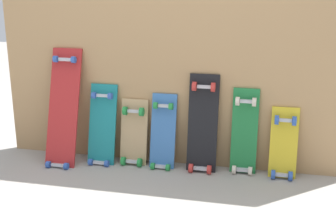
{
  "coord_description": "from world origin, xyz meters",
  "views": [
    {
      "loc": [
        0.71,
        -3.17,
        1.38
      ],
      "look_at": [
        0.0,
        -0.07,
        0.44
      ],
      "focal_mm": 48.79,
      "sensor_mm": 36.0,
      "label": 1
    }
  ],
  "objects_px": {
    "skateboard_blue": "(163,136)",
    "skateboard_green": "(244,135)",
    "skateboard_black": "(203,128)",
    "skateboard_red": "(63,112)",
    "skateboard_teal": "(102,129)",
    "skateboard_natural": "(134,136)",
    "skateboard_yellow": "(283,147)"
  },
  "relations": [
    {
      "from": "skateboard_green",
      "to": "skateboard_blue",
      "type": "bearing_deg",
      "value": -177.12
    },
    {
      "from": "skateboard_red",
      "to": "skateboard_black",
      "type": "bearing_deg",
      "value": 4.37
    },
    {
      "from": "skateboard_black",
      "to": "skateboard_yellow",
      "type": "xyz_separation_m",
      "value": [
        0.58,
        0.0,
        -0.11
      ]
    },
    {
      "from": "skateboard_red",
      "to": "skateboard_blue",
      "type": "bearing_deg",
      "value": 5.64
    },
    {
      "from": "skateboard_black",
      "to": "skateboard_green",
      "type": "height_order",
      "value": "skateboard_black"
    },
    {
      "from": "skateboard_teal",
      "to": "skateboard_red",
      "type": "bearing_deg",
      "value": -168.37
    },
    {
      "from": "skateboard_blue",
      "to": "skateboard_green",
      "type": "height_order",
      "value": "skateboard_green"
    },
    {
      "from": "skateboard_yellow",
      "to": "skateboard_red",
      "type": "bearing_deg",
      "value": -177.01
    },
    {
      "from": "skateboard_blue",
      "to": "skateboard_natural",
      "type": "bearing_deg",
      "value": 177.25
    },
    {
      "from": "skateboard_red",
      "to": "skateboard_green",
      "type": "distance_m",
      "value": 1.37
    },
    {
      "from": "skateboard_blue",
      "to": "skateboard_black",
      "type": "distance_m",
      "value": 0.31
    },
    {
      "from": "skateboard_red",
      "to": "skateboard_natural",
      "type": "bearing_deg",
      "value": 9.27
    },
    {
      "from": "skateboard_natural",
      "to": "skateboard_yellow",
      "type": "relative_size",
      "value": 0.99
    },
    {
      "from": "skateboard_red",
      "to": "skateboard_yellow",
      "type": "distance_m",
      "value": 1.66
    },
    {
      "from": "skateboard_black",
      "to": "skateboard_yellow",
      "type": "relative_size",
      "value": 1.37
    },
    {
      "from": "skateboard_teal",
      "to": "skateboard_green",
      "type": "xyz_separation_m",
      "value": [
        1.08,
        0.05,
        0.02
      ]
    },
    {
      "from": "skateboard_black",
      "to": "skateboard_natural",
      "type": "bearing_deg",
      "value": 179.43
    },
    {
      "from": "skateboard_red",
      "to": "skateboard_natural",
      "type": "distance_m",
      "value": 0.57
    },
    {
      "from": "skateboard_black",
      "to": "skateboard_green",
      "type": "bearing_deg",
      "value": 4.58
    },
    {
      "from": "skateboard_teal",
      "to": "skateboard_natural",
      "type": "xyz_separation_m",
      "value": [
        0.24,
        0.03,
        -0.05
      ]
    },
    {
      "from": "skateboard_blue",
      "to": "skateboard_green",
      "type": "relative_size",
      "value": 0.91
    },
    {
      "from": "skateboard_red",
      "to": "skateboard_green",
      "type": "xyz_separation_m",
      "value": [
        1.36,
        0.11,
        -0.11
      ]
    },
    {
      "from": "skateboard_teal",
      "to": "skateboard_blue",
      "type": "relative_size",
      "value": 1.08
    },
    {
      "from": "skateboard_yellow",
      "to": "skateboard_teal",
      "type": "bearing_deg",
      "value": -178.86
    },
    {
      "from": "skateboard_black",
      "to": "skateboard_yellow",
      "type": "distance_m",
      "value": 0.59
    },
    {
      "from": "skateboard_natural",
      "to": "skateboard_teal",
      "type": "bearing_deg",
      "value": -173.55
    },
    {
      "from": "skateboard_natural",
      "to": "skateboard_green",
      "type": "bearing_deg",
      "value": 1.31
    },
    {
      "from": "skateboard_blue",
      "to": "skateboard_green",
      "type": "bearing_deg",
      "value": 2.88
    },
    {
      "from": "skateboard_black",
      "to": "skateboard_red",
      "type": "bearing_deg",
      "value": -175.63
    },
    {
      "from": "skateboard_natural",
      "to": "skateboard_black",
      "type": "distance_m",
      "value": 0.54
    },
    {
      "from": "skateboard_teal",
      "to": "skateboard_black",
      "type": "distance_m",
      "value": 0.78
    },
    {
      "from": "skateboard_red",
      "to": "skateboard_green",
      "type": "relative_size",
      "value": 1.37
    }
  ]
}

